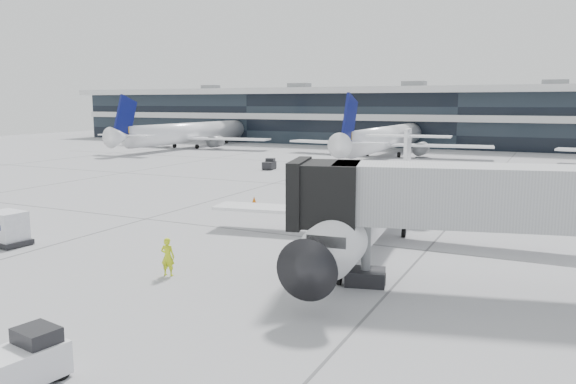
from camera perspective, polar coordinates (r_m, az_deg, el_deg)
The scene contains 11 objects.
ground at distance 36.00m, azimuth -1.91°, elevation -4.18°, with size 220.00×220.00×0.00m, color gray.
terminal at distance 114.24m, azimuth 17.69°, elevation 7.02°, with size 170.00×22.00×10.00m, color black.
bg_jet_left at distance 105.95m, azimuth -9.71°, elevation 4.48°, with size 32.00×40.00×9.60m, color white, non-canonical shape.
bg_jet_center at distance 89.77m, azimuth 9.97°, elevation 3.66°, with size 32.00×40.00×9.60m, color white, non-canonical shape.
regional_jet at distance 34.42m, azimuth 9.30°, elevation -1.28°, with size 21.69×27.09×6.25m.
jet_bridge at distance 25.80m, azimuth 22.67°, elevation -0.64°, with size 17.85×7.45×5.78m.
ramp_worker at distance 27.69m, azimuth -12.13°, elevation -6.45°, with size 0.69×0.45×1.88m, color #CBE418.
baggage_tug at distance 18.92m, azimuth -25.34°, elevation -15.30°, with size 1.88×2.72×1.60m.
cargo_uld at distance 36.65m, azimuth -26.60°, elevation -3.35°, with size 2.57×2.02×1.95m.
traffic_cone at distance 46.54m, azimuth -3.46°, elevation -0.81°, with size 0.51×0.51×0.59m.
far_tug at distance 70.16m, azimuth -1.90°, elevation 2.81°, with size 1.59×2.31×1.36m.
Camera 1 is at (16.30, -31.02, 8.25)m, focal length 35.00 mm.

